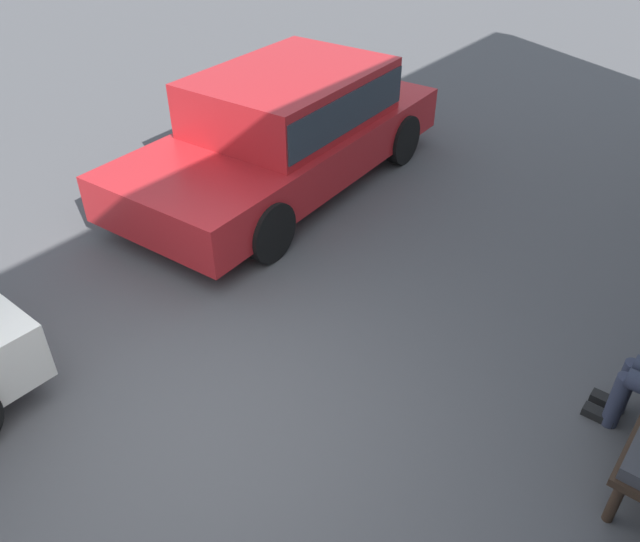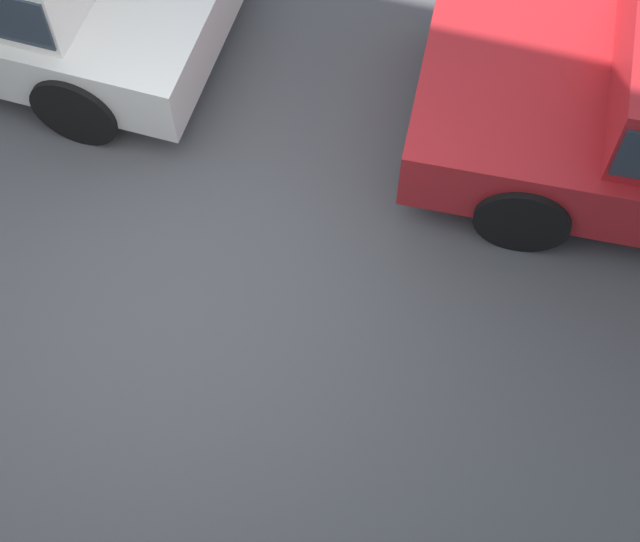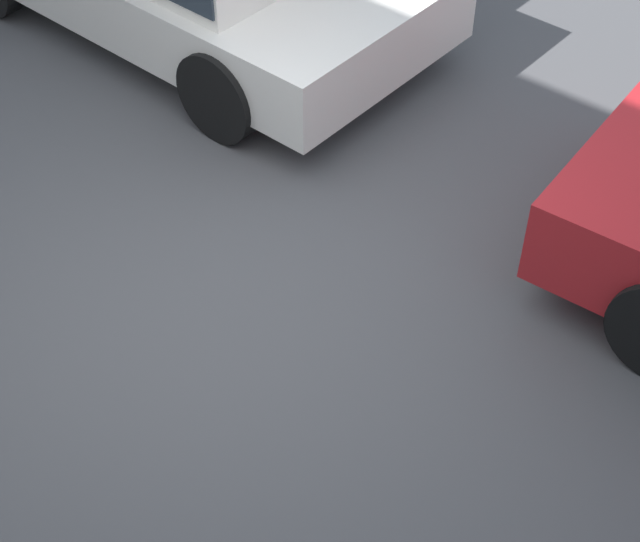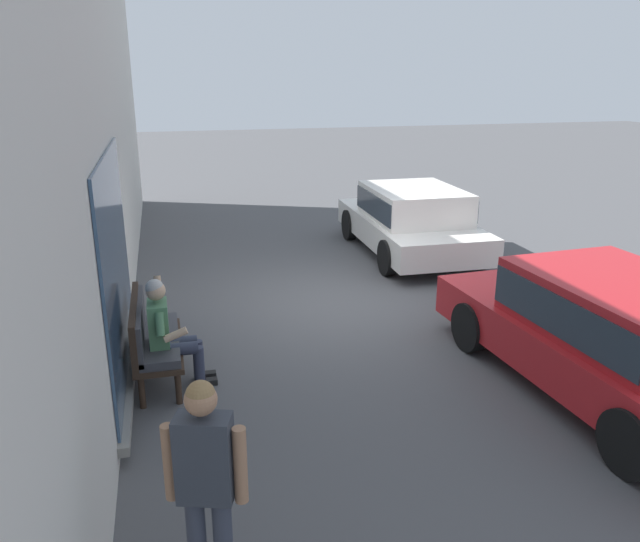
# 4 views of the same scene
# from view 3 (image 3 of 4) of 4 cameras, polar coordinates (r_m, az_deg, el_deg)

# --- Properties ---
(ground_plane) EXTENTS (60.00, 60.00, 0.00)m
(ground_plane) POSITION_cam_3_polar(r_m,az_deg,el_deg) (5.66, -6.08, -1.96)
(ground_plane) COLOR #4C4C4F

